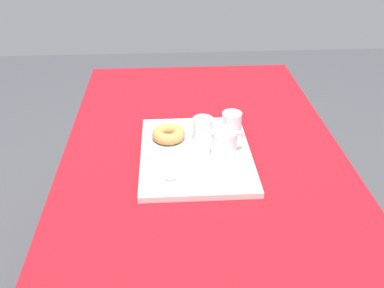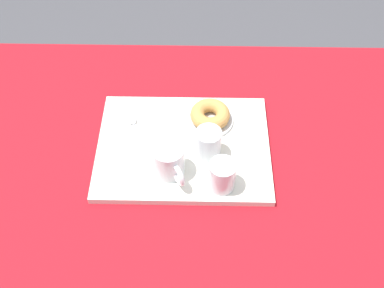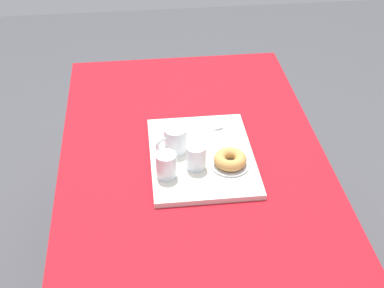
% 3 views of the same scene
% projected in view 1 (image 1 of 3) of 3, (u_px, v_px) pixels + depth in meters
% --- Properties ---
extents(dining_table, '(1.48, 0.88, 0.72)m').
position_uv_depth(dining_table, '(203.00, 177.00, 1.43)').
color(dining_table, '#A8141E').
rests_on(dining_table, ground).
extents(serving_tray, '(0.44, 0.34, 0.02)m').
position_uv_depth(serving_tray, '(196.00, 154.00, 1.36)').
color(serving_tray, silver).
rests_on(serving_tray, dining_table).
extents(tea_mug_left, '(0.08, 0.11, 0.09)m').
position_uv_depth(tea_mug_left, '(225.00, 145.00, 1.31)').
color(tea_mug_left, white).
rests_on(tea_mug_left, serving_tray).
extents(water_glass_near, '(0.06, 0.06, 0.08)m').
position_uv_depth(water_glass_near, '(202.00, 131.00, 1.39)').
color(water_glass_near, white).
rests_on(water_glass_near, serving_tray).
extents(water_glass_far, '(0.06, 0.06, 0.08)m').
position_uv_depth(water_glass_far, '(231.00, 126.00, 1.42)').
color(water_glass_far, white).
rests_on(water_glass_far, serving_tray).
extents(donut_plate_left, '(0.12, 0.12, 0.01)m').
position_uv_depth(donut_plate_left, '(169.00, 140.00, 1.40)').
color(donut_plate_left, silver).
rests_on(donut_plate_left, serving_tray).
extents(sugar_donut_left, '(0.10, 0.10, 0.04)m').
position_uv_depth(sugar_donut_left, '(169.00, 134.00, 1.39)').
color(sugar_donut_left, tan).
rests_on(sugar_donut_left, donut_plate_left).
extents(teaspoon_near, '(0.07, 0.12, 0.01)m').
position_uv_depth(teaspoon_near, '(176.00, 176.00, 1.23)').
color(teaspoon_near, silver).
rests_on(teaspoon_near, serving_tray).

